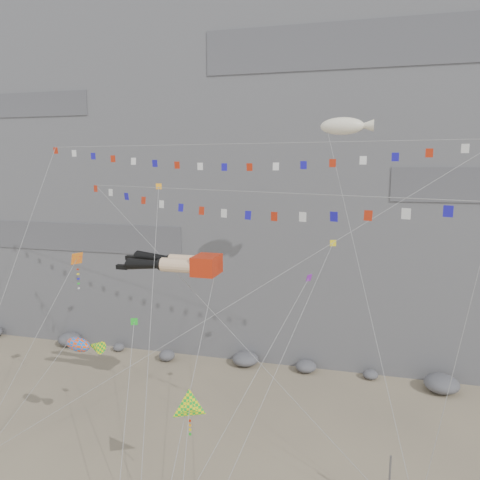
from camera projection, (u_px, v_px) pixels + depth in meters
The scene contains 14 objects.
ground at pixel (182, 472), 30.33m from camera, with size 120.00×120.00×0.00m, color gray.
cliff at pixel (276, 121), 56.94m from camera, with size 80.00×28.00×50.00m, color slate.
talus_boulders at pixel (246, 359), 46.47m from camera, with size 60.00×3.00×1.20m, color slate, non-canonical shape.
legs_kite at pixel (179, 263), 32.99m from camera, with size 8.22×14.69×18.55m.
flag_banner_upper at pixel (236, 144), 33.95m from camera, with size 33.83×15.27×29.41m.
flag_banner_lower at pixel (236, 191), 29.48m from camera, with size 27.02×11.51×21.63m.
harlequin_kite at pixel (77, 259), 33.68m from camera, with size 5.30×8.03×15.41m.
fish_windsock at pixel (78, 345), 30.61m from camera, with size 7.92×4.44×10.64m.
delta_kite at pixel (189, 408), 25.53m from camera, with size 2.06×5.27×8.33m.
blimp_windsock at pixel (342, 127), 33.75m from camera, with size 7.60×13.00×26.15m.
small_kite_a at pixel (158, 195), 35.28m from camera, with size 4.88×13.89×22.83m.
small_kite_b at pixel (306, 283), 30.08m from camera, with size 6.88×10.98×17.37m.
small_kite_c at pixel (134, 326), 30.06m from camera, with size 3.14×8.58×12.81m.
small_kite_d at pixel (330, 249), 34.65m from camera, with size 6.08×15.65×21.22m.
Camera 1 is at (10.66, -25.71, 19.67)m, focal length 35.00 mm.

